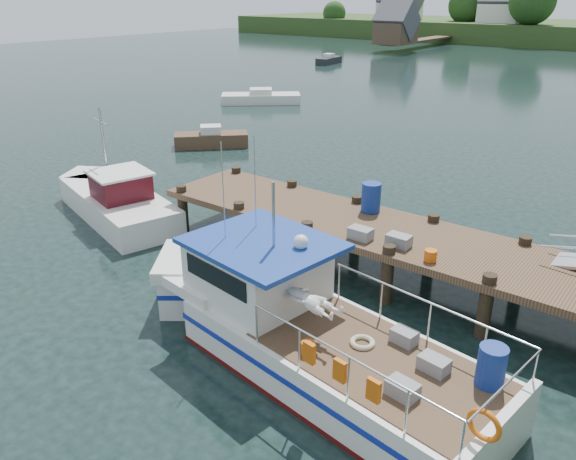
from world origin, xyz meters
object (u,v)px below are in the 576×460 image
Objects in this scene: lobster_boat at (295,324)px; moored_a at (261,98)px; moored_e at (329,60)px; work_boat at (115,199)px; moored_rowboat at (211,139)px.

moored_a is (-20.01, 22.46, -0.45)m from lobster_boat.
moored_a is at bearing -84.52° from moored_e.
work_boat is (-10.08, 2.78, -0.23)m from lobster_boat.
lobster_boat is at bearing -55.19° from moored_rowboat.
work_boat is at bearing 172.29° from lobster_boat.
lobster_boat is 2.39× the size of moored_e.
moored_a is at bearing 132.26° from work_boat.
moored_rowboat is 12.20m from moored_a.
work_boat is 9.86m from moored_rowboat.
work_boat is at bearing -80.80° from moored_rowboat.
moored_rowboat is 0.88× the size of moored_e.
moored_e reaches higher than moored_a.
lobster_boat is 30.09m from moored_a.
work_boat is 1.33× the size of moored_a.
work_boat reaches higher than moored_rowboat.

